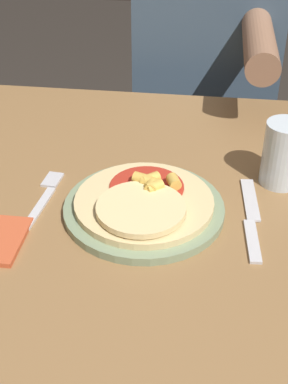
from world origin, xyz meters
name	(u,v)px	position (x,y,z in m)	size (l,w,h in m)	color
dining_table	(128,265)	(0.00, 0.00, 0.64)	(1.13, 0.98, 0.74)	olive
plate	(144,209)	(0.03, 0.02, 0.75)	(0.26, 0.26, 0.01)	gray
pizza	(144,201)	(0.03, 0.02, 0.76)	(0.23, 0.23, 0.04)	#E0C689
fork	(44,196)	(-0.15, 0.04, 0.74)	(0.03, 0.18, 0.00)	silver
knife	(251,219)	(0.20, 0.02, 0.74)	(0.03, 0.22, 0.00)	silver
drinking_glass	(283,154)	(0.25, 0.14, 0.80)	(0.07, 0.07, 0.12)	silver
person_diner	(207,74)	(0.11, 0.72, 0.70)	(0.38, 0.52, 1.19)	#2D2D38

